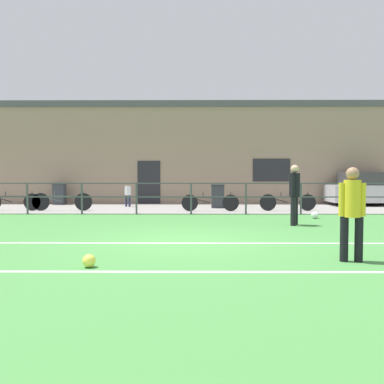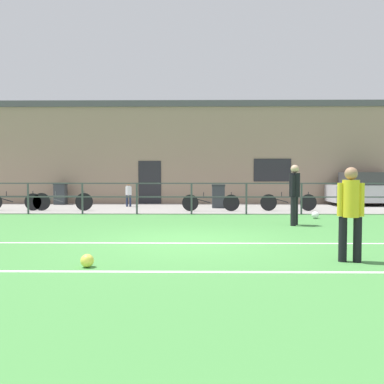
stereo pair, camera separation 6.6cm
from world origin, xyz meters
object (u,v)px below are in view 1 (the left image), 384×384
at_px(soccer_ball_match, 89,261).
at_px(spectator_child, 128,193).
at_px(player_goalkeeper, 295,191).
at_px(parked_car_red, 371,190).
at_px(player_striker, 352,208).
at_px(trash_bin_1, 59,194).
at_px(trash_bin_0, 218,196).
at_px(bicycle_parked_0, 210,202).
at_px(bicycle_parked_3, 62,201).
at_px(soccer_ball_spare, 315,215).
at_px(bicycle_parked_2, 12,202).
at_px(bicycle_parked_1, 288,202).

relative_size(soccer_ball_match, spectator_child, 0.20).
height_order(player_goalkeeper, parked_car_red, player_goalkeeper).
distance_m(player_striker, trash_bin_1, 15.44).
bearing_deg(trash_bin_0, bicycle_parked_0, -104.00).
height_order(spectator_child, bicycle_parked_3, spectator_child).
height_order(soccer_ball_spare, trash_bin_1, trash_bin_1).
xyz_separation_m(spectator_child, bicycle_parked_2, (-4.26, -1.96, -0.25)).
xyz_separation_m(spectator_child, trash_bin_0, (3.94, -0.59, -0.10)).
xyz_separation_m(player_goalkeeper, bicycle_parked_2, (-10.09, 4.38, -0.61)).
xyz_separation_m(soccer_ball_match, parked_car_red, (9.74, 12.48, 0.64)).
distance_m(soccer_ball_match, spectator_child, 11.77).
height_order(soccer_ball_spare, parked_car_red, parked_car_red).
relative_size(soccer_ball_match, soccer_ball_spare, 0.89).
distance_m(player_goalkeeper, soccer_ball_match, 7.06).
bearing_deg(bicycle_parked_0, trash_bin_0, 76.00).
bearing_deg(soccer_ball_match, bicycle_parked_1, 61.30).
relative_size(player_striker, bicycle_parked_2, 0.71).
xyz_separation_m(spectator_child, bicycle_parked_0, (3.57, -2.11, -0.27)).
distance_m(soccer_ball_spare, bicycle_parked_1, 2.64).
xyz_separation_m(player_striker, trash_bin_0, (-1.67, 10.64, -0.38)).
xyz_separation_m(trash_bin_0, trash_bin_1, (-7.40, 1.86, 0.01)).
relative_size(player_striker, spectator_child, 1.49).
relative_size(player_striker, trash_bin_0, 1.58).
xyz_separation_m(player_goalkeeper, bicycle_parked_0, (-2.26, 4.24, -0.63)).
xyz_separation_m(parked_car_red, bicycle_parked_3, (-13.33, -2.75, -0.36)).
distance_m(bicycle_parked_1, trash_bin_0, 3.02).
bearing_deg(soccer_ball_match, spectator_child, 96.36).
height_order(soccer_ball_match, bicycle_parked_1, bicycle_parked_1).
xyz_separation_m(soccer_ball_spare, bicycle_parked_3, (-9.23, 2.61, 0.27)).
xyz_separation_m(soccer_ball_spare, bicycle_parked_2, (-11.20, 2.61, 0.26)).
xyz_separation_m(bicycle_parked_2, trash_bin_1, (0.80, 3.23, 0.16)).
bearing_deg(soccer_ball_spare, bicycle_parked_0, 143.77).
relative_size(soccer_ball_spare, trash_bin_1, 0.23).
bearing_deg(soccer_ball_spare, parked_car_red, 52.57).
bearing_deg(bicycle_parked_2, soccer_ball_spare, -13.14).
height_order(player_striker, bicycle_parked_3, player_striker).
bearing_deg(bicycle_parked_0, player_goalkeeper, -61.89).
bearing_deg(player_goalkeeper, bicycle_parked_1, -162.88).
height_order(player_goalkeeper, trash_bin_0, player_goalkeeper).
height_order(player_striker, spectator_child, player_striker).
relative_size(soccer_ball_spare, trash_bin_0, 0.23).
xyz_separation_m(player_striker, bicycle_parked_2, (-9.87, 9.27, -0.53)).
xyz_separation_m(bicycle_parked_0, bicycle_parked_2, (-7.82, 0.14, 0.02)).
bearing_deg(player_striker, bicycle_parked_1, -88.01).
bearing_deg(trash_bin_0, parked_car_red, 11.03).
bearing_deg(bicycle_parked_3, spectator_child, 40.64).
bearing_deg(player_striker, bicycle_parked_2, -34.97).
bearing_deg(parked_car_red, bicycle_parked_0, -158.83).
distance_m(parked_car_red, trash_bin_1, 14.51).
bearing_deg(bicycle_parked_1, bicycle_parked_0, -177.33).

